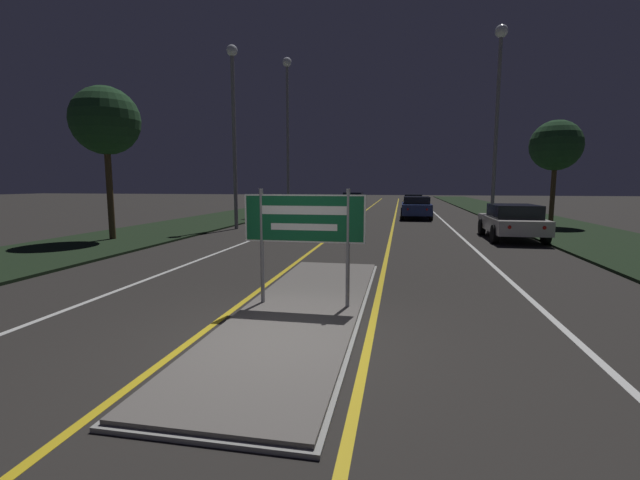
# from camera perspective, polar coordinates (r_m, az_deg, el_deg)

# --- Properties ---
(ground_plane) EXTENTS (160.00, 160.00, 0.00)m
(ground_plane) POSITION_cam_1_polar(r_m,az_deg,el_deg) (6.24, -5.67, -13.66)
(ground_plane) COLOR #282623
(median_island) EXTENTS (2.14, 8.22, 0.10)m
(median_island) POSITION_cam_1_polar(r_m,az_deg,el_deg) (7.79, -2.09, -8.96)
(median_island) COLOR #999993
(median_island) RESTS_ON ground_plane
(verge_left) EXTENTS (5.00, 100.00, 0.08)m
(verge_left) POSITION_cam_1_polar(r_m,az_deg,el_deg) (27.99, -12.80, 2.82)
(verge_left) COLOR black
(verge_left) RESTS_ON ground_plane
(verge_right) EXTENTS (5.00, 100.00, 0.08)m
(verge_right) POSITION_cam_1_polar(r_m,az_deg,el_deg) (26.84, 27.71, 1.95)
(verge_right) COLOR black
(verge_right) RESTS_ON ground_plane
(centre_line_yellow_left) EXTENTS (0.12, 70.00, 0.01)m
(centre_line_yellow_left) POSITION_cam_1_polar(r_m,az_deg,el_deg) (30.80, 5.30, 3.32)
(centre_line_yellow_left) COLOR gold
(centre_line_yellow_left) RESTS_ON ground_plane
(centre_line_yellow_right) EXTENTS (0.12, 70.00, 0.01)m
(centre_line_yellow_right) POSITION_cam_1_polar(r_m,az_deg,el_deg) (30.66, 9.99, 3.22)
(centre_line_yellow_right) COLOR gold
(centre_line_yellow_right) RESTS_ON ground_plane
(lane_line_white_left) EXTENTS (0.12, 70.00, 0.01)m
(lane_line_white_left) POSITION_cam_1_polar(r_m,az_deg,el_deg) (31.21, -0.10, 3.41)
(lane_line_white_left) COLOR silver
(lane_line_white_left) RESTS_ON ground_plane
(lane_line_white_right) EXTENTS (0.12, 70.00, 0.01)m
(lane_line_white_right) POSITION_cam_1_polar(r_m,az_deg,el_deg) (30.76, 15.48, 3.08)
(lane_line_white_right) COLOR silver
(lane_line_white_right) RESTS_ON ground_plane
(edge_line_white_left) EXTENTS (0.10, 70.00, 0.01)m
(edge_line_white_left) POSITION_cam_1_polar(r_m,az_deg,el_deg) (31.91, -5.40, 3.47)
(edge_line_white_left) COLOR silver
(edge_line_white_left) RESTS_ON ground_plane
(edge_line_white_right) EXTENTS (0.10, 70.00, 0.01)m
(edge_line_white_right) POSITION_cam_1_polar(r_m,az_deg,el_deg) (31.15, 21.00, 2.90)
(edge_line_white_right) COLOR silver
(edge_line_white_right) RESTS_ON ground_plane
(highway_sign) EXTENTS (2.16, 0.07, 2.06)m
(highway_sign) POSITION_cam_1_polar(r_m,az_deg,el_deg) (7.49, -2.15, 2.20)
(highway_sign) COLOR gray
(highway_sign) RESTS_ON median_island
(streetlight_left_near) EXTENTS (0.53, 0.53, 8.79)m
(streetlight_left_near) POSITION_cam_1_polar(r_m,az_deg,el_deg) (21.96, -11.46, 16.46)
(streetlight_left_near) COLOR gray
(streetlight_left_near) RESTS_ON ground_plane
(streetlight_left_far) EXTENTS (0.64, 0.64, 10.93)m
(streetlight_left_far) POSITION_cam_1_polar(r_m,az_deg,el_deg) (31.53, -4.36, 17.19)
(streetlight_left_far) COLOR gray
(streetlight_left_far) RESTS_ON ground_plane
(streetlight_right_near) EXTENTS (0.64, 0.64, 10.19)m
(streetlight_right_near) POSITION_cam_1_polar(r_m,az_deg,el_deg) (24.95, 22.70, 18.21)
(streetlight_right_near) COLOR gray
(streetlight_right_near) RESTS_ON ground_plane
(car_receding_0) EXTENTS (2.01, 4.38, 1.42)m
(car_receding_0) POSITION_cam_1_polar(r_m,az_deg,el_deg) (18.89, 24.25, 2.35)
(car_receding_0) COLOR silver
(car_receding_0) RESTS_ON ground_plane
(car_receding_1) EXTENTS (1.95, 4.48, 1.42)m
(car_receding_1) POSITION_cam_1_polar(r_m,az_deg,el_deg) (28.31, 12.69, 4.33)
(car_receding_1) COLOR navy
(car_receding_1) RESTS_ON ground_plane
(car_receding_2) EXTENTS (1.85, 4.29, 1.30)m
(car_receding_2) POSITION_cam_1_polar(r_m,az_deg,el_deg) (39.68, 12.28, 5.11)
(car_receding_2) COLOR #4C514C
(car_receding_2) RESTS_ON ground_plane
(car_approaching_0) EXTENTS (2.00, 4.07, 1.43)m
(car_approaching_0) POSITION_cam_1_polar(r_m,az_deg,el_deg) (19.28, -1.96, 3.11)
(car_approaching_0) COLOR #4C514C
(car_approaching_0) RESTS_ON ground_plane
(car_approaching_1) EXTENTS (1.85, 4.77, 1.36)m
(car_approaching_1) POSITION_cam_1_polar(r_m,az_deg,el_deg) (28.27, 2.24, 4.47)
(car_approaching_1) COLOR black
(car_approaching_1) RESTS_ON ground_plane
(car_approaching_2) EXTENTS (2.00, 4.34, 1.45)m
(car_approaching_2) POSITION_cam_1_polar(r_m,az_deg,el_deg) (39.54, 4.43, 5.36)
(car_approaching_2) COLOR navy
(car_approaching_2) RESTS_ON ground_plane
(roadside_palm_left) EXTENTS (2.57, 2.57, 5.84)m
(roadside_palm_left) POSITION_cam_1_polar(r_m,az_deg,el_deg) (18.83, -26.71, 13.93)
(roadside_palm_left) COLOR #4C3823
(roadside_palm_left) RESTS_ON verge_left
(roadside_palm_right) EXTENTS (2.55, 2.55, 5.38)m
(roadside_palm_right) POSITION_cam_1_polar(r_m,az_deg,el_deg) (25.40, 28.95, 10.92)
(roadside_palm_right) COLOR #4C3823
(roadside_palm_right) RESTS_ON verge_right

